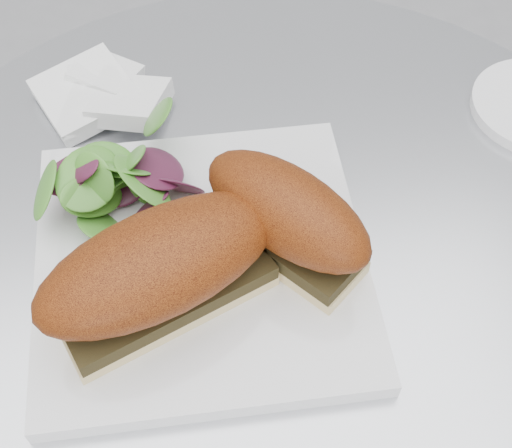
# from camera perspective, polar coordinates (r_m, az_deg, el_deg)

# --- Properties ---
(table) EXTENTS (0.70, 0.70, 0.73)m
(table) POSITION_cam_1_polar(r_m,az_deg,el_deg) (0.80, 1.02, -11.92)
(table) COLOR #B4B5BB
(table) RESTS_ON ground
(plate) EXTENTS (0.27, 0.27, 0.02)m
(plate) POSITION_cam_1_polar(r_m,az_deg,el_deg) (0.57, -4.40, -2.95)
(plate) COLOR white
(plate) RESTS_ON table
(sandwich_left) EXTENTS (0.20, 0.14, 0.08)m
(sandwich_left) POSITION_cam_1_polar(r_m,az_deg,el_deg) (0.51, -7.70, -3.62)
(sandwich_left) COLOR beige
(sandwich_left) RESTS_ON plate
(sandwich_right) EXTENTS (0.14, 0.16, 0.08)m
(sandwich_right) POSITION_cam_1_polar(r_m,az_deg,el_deg) (0.53, 2.46, 0.57)
(sandwich_right) COLOR beige
(sandwich_right) RESTS_ON plate
(salad) EXTENTS (0.12, 0.12, 0.05)m
(salad) POSITION_cam_1_polar(r_m,az_deg,el_deg) (0.59, -10.69, 3.88)
(salad) COLOR #4D9831
(salad) RESTS_ON plate
(napkin) EXTENTS (0.12, 0.12, 0.02)m
(napkin) POSITION_cam_1_polar(r_m,az_deg,el_deg) (0.70, -11.68, 9.39)
(napkin) COLOR white
(napkin) RESTS_ON table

